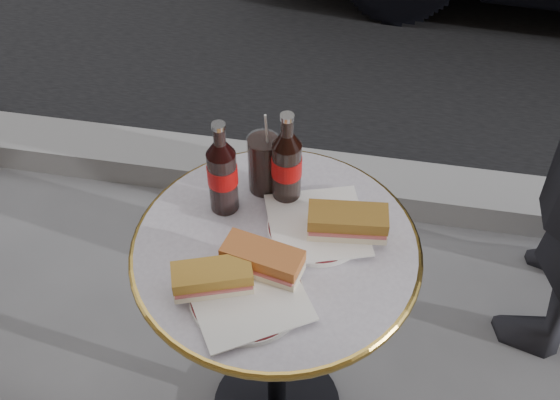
% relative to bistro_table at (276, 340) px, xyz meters
% --- Properties ---
extents(curb, '(40.00, 0.20, 0.12)m').
position_rel_bistro_table_xyz_m(curb, '(0.00, 0.90, -0.32)').
color(curb, gray).
rests_on(curb, ground).
extents(bistro_table, '(0.62, 0.62, 0.73)m').
position_rel_bistro_table_xyz_m(bistro_table, '(0.00, 0.00, 0.00)').
color(bistro_table, '#BAB2C4').
rests_on(bistro_table, ground).
extents(plate_left, '(0.30, 0.30, 0.01)m').
position_rel_bistro_table_xyz_m(plate_left, '(-0.03, -0.14, 0.37)').
color(plate_left, silver).
rests_on(plate_left, bistro_table).
extents(plate_right, '(0.25, 0.25, 0.01)m').
position_rel_bistro_table_xyz_m(plate_right, '(0.08, 0.06, 0.37)').
color(plate_right, white).
rests_on(plate_right, bistro_table).
extents(sandwich_left_a, '(0.17, 0.12, 0.05)m').
position_rel_bistro_table_xyz_m(sandwich_left_a, '(-0.10, -0.14, 0.41)').
color(sandwich_left_a, '#AA782B').
rests_on(sandwich_left_a, plate_left).
extents(sandwich_left_b, '(0.17, 0.11, 0.06)m').
position_rel_bistro_table_xyz_m(sandwich_left_b, '(-0.01, -0.08, 0.41)').
color(sandwich_left_b, '#B7622E').
rests_on(sandwich_left_b, plate_left).
extents(sandwich_right, '(0.17, 0.10, 0.06)m').
position_rel_bistro_table_xyz_m(sandwich_right, '(0.14, 0.05, 0.41)').
color(sandwich_right, olive).
rests_on(sandwich_right, plate_right).
extents(cola_bottle_left, '(0.09, 0.09, 0.24)m').
position_rel_bistro_table_xyz_m(cola_bottle_left, '(-0.13, 0.09, 0.49)').
color(cola_bottle_left, black).
rests_on(cola_bottle_left, bistro_table).
extents(cola_bottle_right, '(0.08, 0.08, 0.24)m').
position_rel_bistro_table_xyz_m(cola_bottle_right, '(-0.00, 0.14, 0.49)').
color(cola_bottle_right, black).
rests_on(cola_bottle_right, bistro_table).
extents(cola_glass, '(0.08, 0.08, 0.15)m').
position_rel_bistro_table_xyz_m(cola_glass, '(-0.06, 0.17, 0.44)').
color(cola_glass, black).
rests_on(cola_glass, bistro_table).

